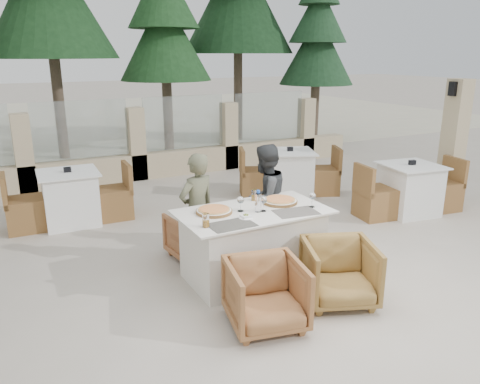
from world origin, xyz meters
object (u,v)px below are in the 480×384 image
pizza_right (280,201)px  water_bottle (258,201)px  armchair_far_right (266,224)px  armchair_near_right (339,272)px  armchair_near_left (266,294)px  beer_glass_right (254,195)px  bg_table_a (70,198)px  wine_glass_near (263,203)px  wine_glass_corner (312,199)px  wine_glass_centre (241,203)px  pizza_left (214,211)px  dining_table (253,244)px  diner_left (197,210)px  bg_table_b (289,173)px  diner_right (265,199)px  olive_dish (246,216)px  bg_table_c (409,189)px  beer_glass_left (206,220)px  armchair_far_left (195,235)px

pizza_right → water_bottle: bearing=-158.0°
armchair_far_right → armchair_near_right: (-0.07, -1.51, 0.00)m
armchair_near_left → beer_glass_right: bearing=77.3°
armchair_far_right → armchair_near_left: armchair_far_right is taller
bg_table_a → armchair_far_right: bearing=-42.9°
water_bottle → wine_glass_near: water_bottle is taller
wine_glass_corner → armchair_far_right: 1.01m
armchair_near_left → wine_glass_centre: bearing=87.5°
pizza_left → wine_glass_centre: (0.27, -0.09, 0.07)m
dining_table → water_bottle: 0.51m
pizza_left → beer_glass_right: 0.62m
wine_glass_corner → diner_left: bearing=143.3°
armchair_far_right → bg_table_b: bg_table_b is taller
armchair_far_right → dining_table: bearing=31.9°
diner_left → bg_table_a: size_ratio=0.81×
armchair_near_left → diner_right: size_ratio=0.50×
pizza_right → olive_dish: 0.64m
bg_table_c → wine_glass_centre: bearing=-159.1°
beer_glass_right → beer_glass_left: bearing=-147.8°
wine_glass_corner → armchair_near_left: wine_glass_corner is taller
diner_left → beer_glass_left: bearing=56.5°
beer_glass_right → armchair_far_left: beer_glass_right is taller
wine_glass_corner → armchair_near_right: size_ratio=0.27×
wine_glass_near → wine_glass_corner: size_ratio=1.00×
pizza_left → armchair_far_left: size_ratio=0.63×
pizza_left → diner_left: 0.47m
pizza_left → diner_left: bearing=91.0°
armchair_far_right → diner_left: diner_left is taller
wine_glass_corner → water_bottle: bearing=166.6°
wine_glass_centre → bg_table_b: 3.35m
beer_glass_left → armchair_far_left: beer_glass_left is taller
armchair_far_right → armchair_near_left: bearing=41.5°
pizza_left → water_bottle: water_bottle is taller
wine_glass_centre → armchair_far_left: size_ratio=0.30×
armchair_near_left → armchair_near_right: armchair_near_right is taller
beer_glass_right → bg_table_a: bearing=125.0°
diner_left → armchair_near_left: bearing=74.4°
armchair_far_left → armchair_near_right: size_ratio=0.89×
beer_glass_right → armchair_far_right: (0.36, 0.33, -0.52)m
diner_right → bg_table_b: size_ratio=0.82×
dining_table → wine_glass_centre: bearing=159.9°
pizza_right → wine_glass_centre: (-0.53, -0.05, 0.07)m
armchair_far_left → armchair_far_right: 0.92m
diner_right → bg_table_a: (-1.98, 2.12, -0.29)m
beer_glass_left → bg_table_b: size_ratio=0.08×
pizza_right → diner_right: size_ratio=0.29×
pizza_left → armchair_near_right: pizza_left is taller
wine_glass_near → armchair_near_left: wine_glass_near is taller
wine_glass_corner → armchair_far_right: bearing=95.0°
olive_dish → dining_table: bearing=43.2°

